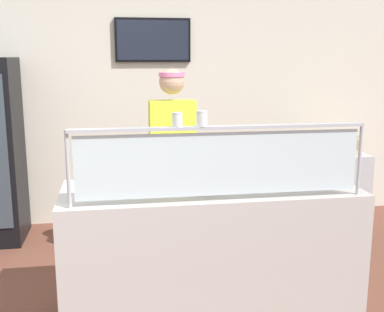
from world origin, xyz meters
name	(u,v)px	position (x,y,z in m)	size (l,w,h in m)	color
ground_plane	(196,274)	(1.04, 1.00, 0.00)	(12.00, 12.00, 0.00)	brown
shop_rear_unit	(172,101)	(1.04, 2.60, 1.36)	(6.48, 0.13, 2.70)	silver
serving_counter	(210,251)	(1.04, 0.39, 0.47)	(2.08, 0.77, 0.95)	#BCB7B2
sneeze_guard	(221,155)	(1.04, 0.06, 1.25)	(1.90, 0.06, 0.49)	#B2B5BC
pizza_tray	(201,184)	(0.98, 0.42, 0.97)	(0.43, 0.43, 0.04)	#9EA0A8
pizza_server	(200,182)	(0.97, 0.40, 0.99)	(0.07, 0.28, 0.01)	#ADAFB7
parmesan_shaker	(177,121)	(0.76, 0.06, 1.47)	(0.06, 0.06, 0.09)	white
pepper_flake_shaker	(202,120)	(0.92, 0.06, 1.48)	(0.07, 0.07, 0.10)	white
worker_figure	(173,159)	(0.87, 1.12, 1.01)	(0.41, 0.50, 1.76)	#23232D
prep_shelf	(331,188)	(2.79, 2.12, 0.40)	(0.70, 0.55, 0.80)	#B7BABF
pizza_box_stack	(334,143)	(2.79, 2.12, 0.91)	(0.43, 0.43, 0.22)	tan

